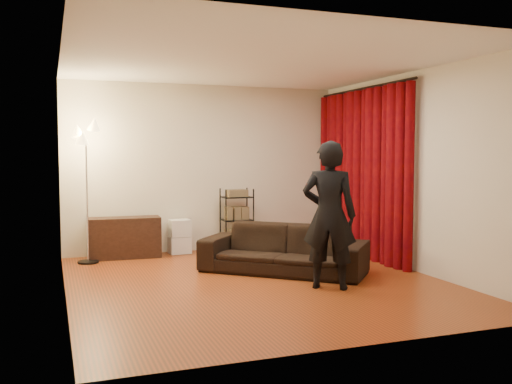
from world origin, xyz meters
name	(u,v)px	position (x,y,z in m)	size (l,w,h in m)	color
floor	(257,282)	(0.00, 0.00, 0.00)	(5.00, 5.00, 0.00)	#943B14
ceiling	(257,62)	(0.00, 0.00, 2.70)	(5.00, 5.00, 0.00)	white
wall_back	(205,168)	(0.00, 2.50, 1.35)	(5.00, 5.00, 0.00)	beige
wall_front	(362,184)	(0.00, -2.50, 1.35)	(5.00, 5.00, 0.00)	beige
wall_left	(63,176)	(-2.25, 0.00, 1.35)	(5.00, 5.00, 0.00)	beige
wall_right	(412,171)	(2.25, 0.00, 1.35)	(5.00, 5.00, 0.00)	beige
curtain_rod	(364,88)	(2.15, 1.12, 2.58)	(0.04, 0.04, 2.65)	black
curtain	(362,174)	(2.13, 1.12, 1.28)	(0.22, 2.65, 2.55)	#6B0605
sofa	(283,249)	(0.53, 0.41, 0.32)	(2.17, 0.85, 0.63)	black
person	(329,215)	(0.70, -0.58, 0.87)	(0.64, 0.42, 1.74)	black
media_cabinet	(125,238)	(-1.33, 2.23, 0.31)	(1.06, 0.40, 0.62)	#331D14
storage_boxes	(180,236)	(-0.46, 2.31, 0.27)	(0.33, 0.26, 0.55)	silver
wire_shelf	(237,220)	(0.46, 2.21, 0.51)	(0.46, 0.32, 1.02)	black
floor_lamp	(87,194)	(-1.89, 1.98, 1.01)	(0.36, 0.36, 2.02)	silver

